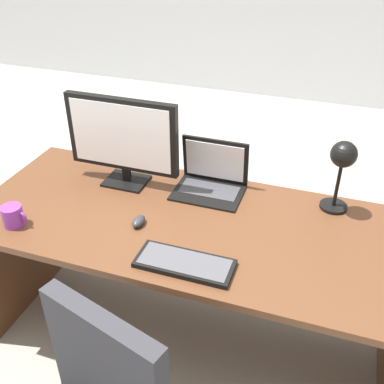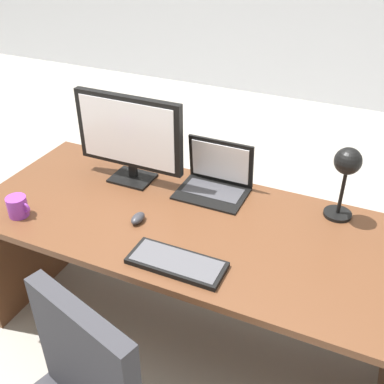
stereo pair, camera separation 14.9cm
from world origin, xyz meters
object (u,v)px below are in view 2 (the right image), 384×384
at_px(laptop, 217,175).
at_px(desk_lamp, 346,170).
at_px(mouse, 138,218).
at_px(coffee_mug, 18,207).
at_px(monitor, 129,135).
at_px(desk, 193,252).
at_px(keyboard, 177,263).

bearing_deg(laptop, desk_lamp, -1.56).
relative_size(mouse, coffee_mug, 0.74).
xyz_separation_m(mouse, desk_lamp, (0.76, 0.37, 0.22)).
height_order(monitor, laptop, monitor).
distance_m(monitor, desk_lamp, 0.96).
bearing_deg(monitor, desk, -20.05).
relative_size(laptop, keyboard, 0.86).
distance_m(keyboard, mouse, 0.32).
bearing_deg(coffee_mug, desk, 25.32).
relative_size(monitor, coffee_mug, 4.79).
bearing_deg(desk_lamp, monitor, -175.39).
height_order(laptop, keyboard, laptop).
bearing_deg(desk, keyboard, -76.44).
xyz_separation_m(laptop, coffee_mug, (-0.69, -0.56, -0.03)).
bearing_deg(laptop, coffee_mug, -141.19).
bearing_deg(desk, monitor, 159.95).
distance_m(monitor, mouse, 0.42).
xyz_separation_m(monitor, laptop, (0.40, 0.09, -0.17)).
bearing_deg(desk, coffee_mug, -154.68).
height_order(keyboard, desk_lamp, desk_lamp).
distance_m(desk, monitor, 0.61).
bearing_deg(mouse, keyboard, -33.40).
bearing_deg(coffee_mug, monitor, 58.10).
bearing_deg(laptop, monitor, -167.05).
bearing_deg(mouse, desk_lamp, 26.05).
relative_size(keyboard, mouse, 4.42).
bearing_deg(keyboard, monitor, 134.91).
bearing_deg(mouse, monitor, 124.39).
bearing_deg(monitor, keyboard, -45.09).
bearing_deg(mouse, coffee_mug, -160.90).
height_order(desk, laptop, laptop).
relative_size(desk_lamp, coffee_mug, 3.02).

